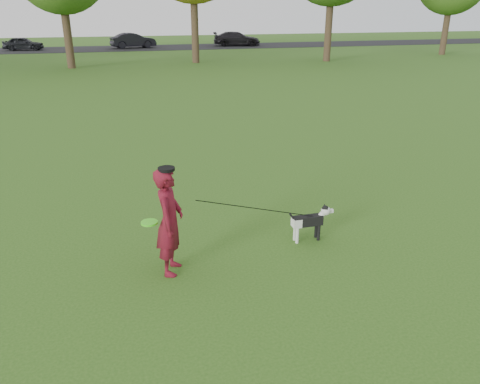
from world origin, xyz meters
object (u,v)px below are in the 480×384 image
object	(u,v)px
man	(170,222)
car_left	(23,44)
car_mid	(133,40)
dog	(311,219)
car_right	(237,39)

from	to	relation	value
man	car_left	size ratio (longest dim) A/B	0.47
car_mid	man	bearing A→B (deg)	164.57
dog	car_mid	size ratio (longest dim) A/B	0.19
man	car_left	bearing A→B (deg)	29.11
man	car_mid	world-z (taller)	man
dog	car_mid	world-z (taller)	car_mid
car_right	car_mid	bearing A→B (deg)	100.48
man	car_right	xyz separation A→B (m)	(11.85, 40.14, -0.10)
dog	car_right	xyz separation A→B (m)	(9.56, 39.78, 0.32)
man	car_right	world-z (taller)	man
car_left	dog	bearing A→B (deg)	-160.49
car_left	car_mid	size ratio (longest dim) A/B	0.82
man	car_mid	xyz separation A→B (m)	(1.98, 40.14, -0.09)
car_left	car_mid	world-z (taller)	car_mid
car_mid	car_right	world-z (taller)	car_mid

